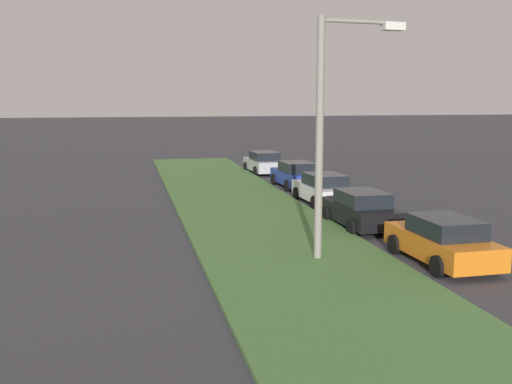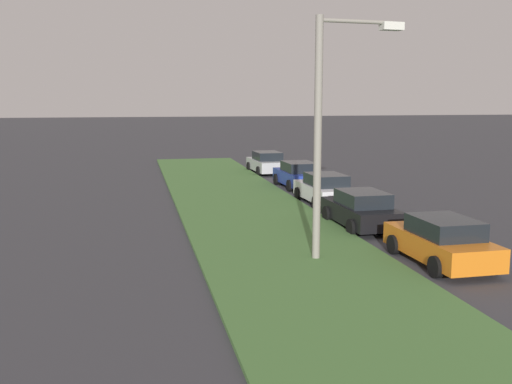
% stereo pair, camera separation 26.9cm
% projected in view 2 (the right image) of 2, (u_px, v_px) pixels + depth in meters
% --- Properties ---
extents(grass_median, '(60.00, 6.00, 0.12)m').
position_uv_depth(grass_median, '(285.00, 249.00, 20.22)').
color(grass_median, '#477238').
rests_on(grass_median, ground).
extents(parked_car_orange, '(4.35, 2.11, 1.47)m').
position_uv_depth(parked_car_orange, '(441.00, 241.00, 18.55)').
color(parked_car_orange, orange).
rests_on(parked_car_orange, ground).
extents(parked_car_black, '(4.35, 2.11, 1.47)m').
position_uv_depth(parked_car_black, '(361.00, 210.00, 23.73)').
color(parked_car_black, black).
rests_on(parked_car_black, ground).
extents(parked_car_white, '(4.37, 2.15, 1.47)m').
position_uv_depth(parked_car_white, '(325.00, 189.00, 29.00)').
color(parked_car_white, silver).
rests_on(parked_car_white, ground).
extents(parked_car_blue, '(4.36, 2.14, 1.47)m').
position_uv_depth(parked_car_blue, '(298.00, 175.00, 34.29)').
color(parked_car_blue, '#23389E').
rests_on(parked_car_blue, ground).
extents(parked_car_silver, '(4.38, 2.17, 1.47)m').
position_uv_depth(parked_car_silver, '(267.00, 163.00, 40.68)').
color(parked_car_silver, '#B2B5BA').
rests_on(parked_car_silver, ground).
extents(streetlight, '(0.58, 2.87, 7.50)m').
position_uv_depth(streetlight, '(329.00, 121.00, 18.36)').
color(streetlight, gray).
rests_on(streetlight, ground).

